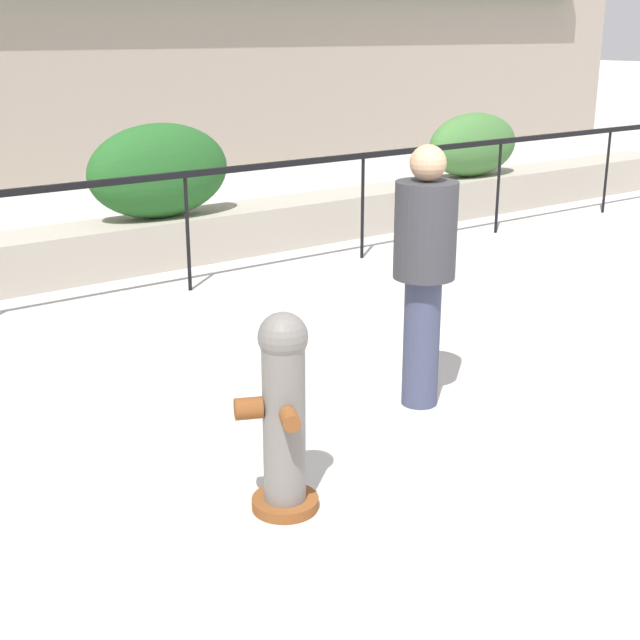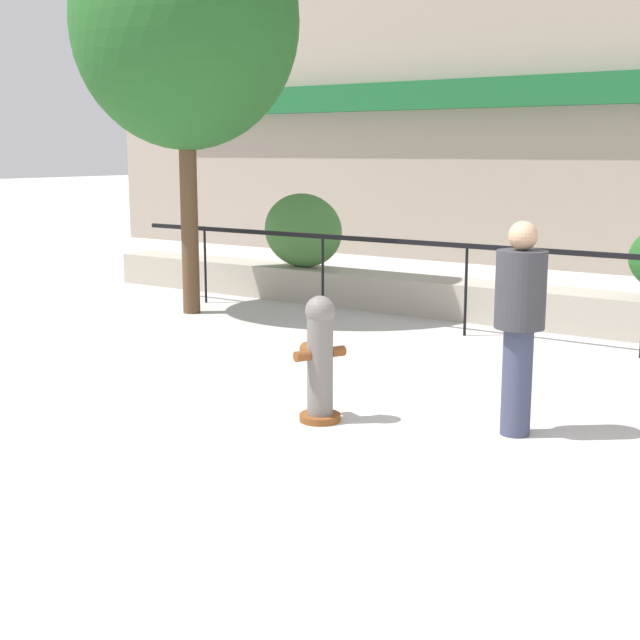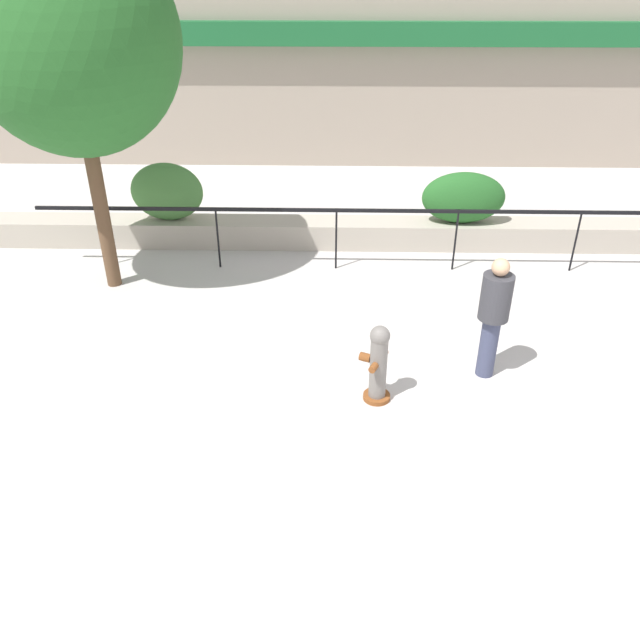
% 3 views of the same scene
% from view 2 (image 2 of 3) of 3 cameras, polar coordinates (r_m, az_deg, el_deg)
% --- Properties ---
extents(ground_plane, '(120.00, 120.00, 0.00)m').
position_cam_2_polar(ground_plane, '(6.09, 7.46, -11.15)').
color(ground_plane, '#BCB7B2').
extents(hedge_bush_0, '(1.40, 0.56, 1.13)m').
position_cam_2_polar(hedge_bush_0, '(13.67, -1.13, 5.75)').
color(hedge_bush_0, '#427538').
rests_on(hedge_bush_0, planter_wall_low).
extents(fire_hydrant, '(0.48, 0.47, 1.08)m').
position_cam_2_polar(fire_hydrant, '(7.50, -0.02, -2.42)').
color(fire_hydrant, brown).
rests_on(fire_hydrant, ground).
extents(street_tree, '(3.21, 2.89, 5.64)m').
position_cam_2_polar(street_tree, '(12.68, -8.70, 18.26)').
color(street_tree, brown).
rests_on(street_tree, ground).
extents(pedestrian, '(0.56, 0.56, 1.73)m').
position_cam_2_polar(pedestrian, '(7.22, 12.66, 0.33)').
color(pedestrian, '#383D56').
rests_on(pedestrian, ground).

